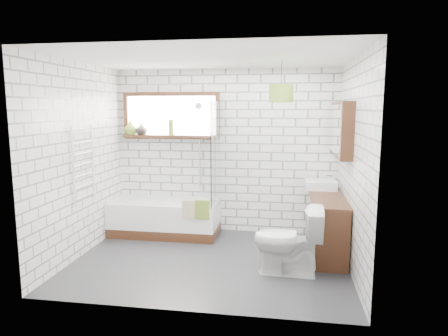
% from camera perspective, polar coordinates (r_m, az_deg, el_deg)
% --- Properties ---
extents(floor, '(3.40, 2.60, 0.01)m').
position_cam_1_polar(floor, '(5.21, -2.01, -13.09)').
color(floor, '#27272A').
rests_on(floor, ground).
extents(ceiling, '(3.40, 2.60, 0.01)m').
position_cam_1_polar(ceiling, '(4.88, -2.17, 15.46)').
color(ceiling, white).
rests_on(ceiling, ground).
extents(wall_back, '(3.40, 0.01, 2.50)m').
position_cam_1_polar(wall_back, '(6.17, 0.23, 2.35)').
color(wall_back, white).
rests_on(wall_back, ground).
extents(wall_front, '(3.40, 0.01, 2.50)m').
position_cam_1_polar(wall_front, '(3.64, -6.02, -2.09)').
color(wall_front, white).
rests_on(wall_front, ground).
extents(wall_left, '(0.01, 2.60, 2.50)m').
position_cam_1_polar(wall_left, '(5.48, -19.88, 1.04)').
color(wall_left, white).
rests_on(wall_left, ground).
extents(wall_right, '(0.01, 2.60, 2.50)m').
position_cam_1_polar(wall_right, '(4.87, 18.03, 0.24)').
color(wall_right, white).
rests_on(wall_right, ground).
extents(window, '(1.52, 0.16, 0.68)m').
position_cam_1_polar(window, '(6.27, -7.59, 7.41)').
color(window, black).
rests_on(window, wall_back).
extents(towel_radiator, '(0.06, 0.52, 1.00)m').
position_cam_1_polar(towel_radiator, '(5.46, -19.44, 0.52)').
color(towel_radiator, white).
rests_on(towel_radiator, wall_left).
extents(mirror_cabinet, '(0.16, 1.20, 0.70)m').
position_cam_1_polar(mirror_cabinet, '(5.41, 16.35, 5.38)').
color(mirror_cabinet, black).
rests_on(mirror_cabinet, wall_right).
extents(shower_riser, '(0.02, 0.02, 1.30)m').
position_cam_1_polar(shower_riser, '(6.19, -3.50, 3.28)').
color(shower_riser, silver).
rests_on(shower_riser, wall_back).
extents(bathtub, '(1.62, 0.71, 0.52)m').
position_cam_1_polar(bathtub, '(6.21, -8.42, -7.01)').
color(bathtub, white).
rests_on(bathtub, floor).
extents(shower_screen, '(0.02, 0.72, 1.50)m').
position_cam_1_polar(shower_screen, '(5.83, -1.21, 2.21)').
color(shower_screen, white).
rests_on(shower_screen, bathtub).
extents(towel_green, '(0.20, 0.06, 0.28)m').
position_cam_1_polar(towel_green, '(5.65, -3.13, -5.96)').
color(towel_green, olive).
rests_on(towel_green, bathtub).
extents(towel_beige, '(0.20, 0.05, 0.26)m').
position_cam_1_polar(towel_beige, '(5.69, -4.94, -5.88)').
color(towel_beige, tan).
rests_on(towel_beige, bathtub).
extents(vanity, '(0.43, 1.34, 0.77)m').
position_cam_1_polar(vanity, '(5.49, 14.52, -7.94)').
color(vanity, black).
rests_on(vanity, floor).
extents(basin, '(0.43, 0.38, 0.13)m').
position_cam_1_polar(basin, '(5.87, 13.64, -2.37)').
color(basin, white).
rests_on(basin, vanity).
extents(tap, '(0.04, 0.04, 0.15)m').
position_cam_1_polar(tap, '(5.87, 15.21, -1.82)').
color(tap, silver).
rests_on(tap, vanity).
extents(toilet, '(0.48, 0.81, 0.81)m').
position_cam_1_polar(toilet, '(4.75, 9.09, -10.16)').
color(toilet, white).
rests_on(toilet, floor).
extents(vase_olive, '(0.27, 0.27, 0.22)m').
position_cam_1_polar(vase_olive, '(6.47, -13.18, 5.44)').
color(vase_olive, olive).
rests_on(vase_olive, window).
extents(vase_dark, '(0.22, 0.22, 0.19)m').
position_cam_1_polar(vase_dark, '(6.41, -11.72, 5.31)').
color(vase_dark, black).
rests_on(vase_dark, window).
extents(bottle, '(0.10, 0.10, 0.24)m').
position_cam_1_polar(bottle, '(6.25, -7.56, 5.58)').
color(bottle, olive).
rests_on(bottle, window).
extents(pendant, '(0.30, 0.30, 0.22)m').
position_cam_1_polar(pendant, '(5.12, 8.16, 10.51)').
color(pendant, olive).
rests_on(pendant, ceiling).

